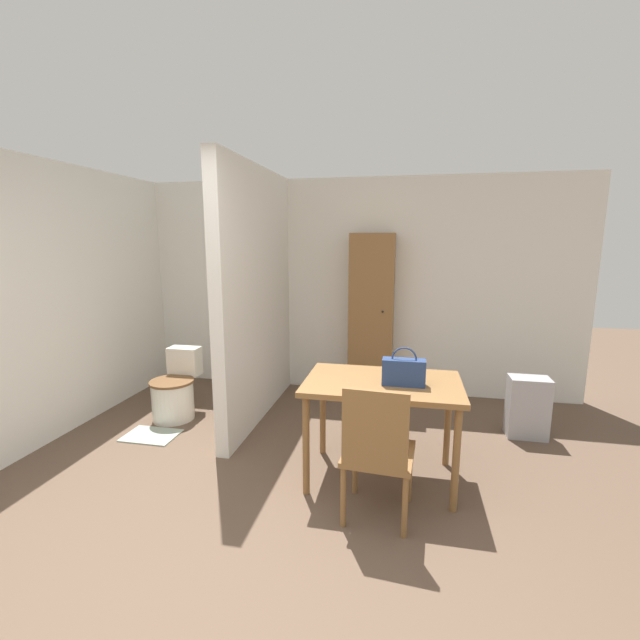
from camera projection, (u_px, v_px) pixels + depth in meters
ground_plane at (227, 609)px, 2.12m from camera, size 16.00×16.00×0.00m
wall_back at (337, 287)px, 5.13m from camera, size 5.59×0.12×2.50m
wall_left at (56, 301)px, 3.94m from camera, size 0.12×4.30×2.50m
partition_wall at (257, 296)px, 4.28m from camera, size 0.12×1.91×2.50m
dining_table at (382, 393)px, 3.16m from camera, size 1.14×0.73×0.78m
wooden_chair at (377, 450)px, 2.70m from camera, size 0.48×0.48×0.93m
toilet at (175, 391)px, 4.38m from camera, size 0.44×0.59×0.68m
handbag at (404, 371)px, 3.04m from camera, size 0.30×0.11×0.28m
wooden_cabinet at (371, 317)px, 4.87m from camera, size 0.49×0.35×1.88m
bath_mat at (151, 435)px, 3.99m from camera, size 0.48×0.34×0.01m
space_heater at (527, 407)px, 3.94m from camera, size 0.35×0.22×0.57m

